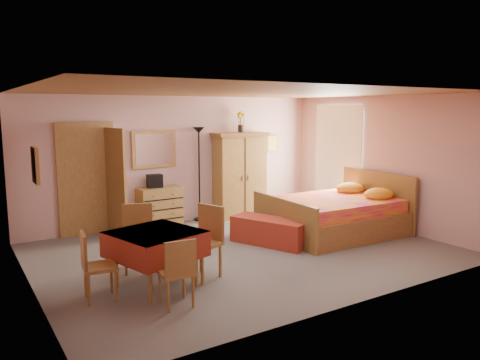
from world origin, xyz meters
TOP-DOWN VIEW (x-y plane):
  - floor at (0.00, 0.00)m, footprint 6.50×6.50m
  - ceiling at (0.00, 0.00)m, footprint 6.50×6.50m
  - wall_back at (0.00, 2.50)m, footprint 6.50×0.10m
  - wall_front at (0.00, -2.50)m, footprint 6.50×0.10m
  - wall_left at (-3.25, 0.00)m, footprint 0.10×5.00m
  - wall_right at (3.25, 0.00)m, footprint 0.10×5.00m
  - doorway at (-1.90, 2.47)m, footprint 1.06×0.12m
  - window at (3.21, 1.20)m, footprint 0.08×1.40m
  - picture_left at (-3.22, -0.60)m, footprint 0.04×0.32m
  - picture_back at (2.35, 2.47)m, footprint 0.30×0.04m
  - chest_of_drawers at (-0.55, 2.26)m, footprint 0.86×0.44m
  - wall_mirror at (-0.55, 2.47)m, footprint 0.94×0.10m
  - stereo at (-0.63, 2.30)m, footprint 0.30×0.23m
  - floor_lamp at (0.39, 2.37)m, footprint 0.30×0.30m
  - wardrobe at (1.28, 2.19)m, footprint 1.21×0.69m
  - sunflower_vase at (1.37, 2.29)m, footprint 0.19×0.19m
  - bed at (2.02, 0.06)m, footprint 2.47×1.98m
  - bench at (0.60, 0.12)m, footprint 0.99×1.46m
  - dining_table at (-1.84, -0.70)m, footprint 1.26×1.26m
  - chair_south at (-1.86, -1.38)m, footprint 0.41×0.41m
  - chair_north at (-1.81, 0.04)m, footprint 0.56×0.56m
  - chair_west at (-2.58, -0.74)m, footprint 0.44×0.44m
  - chair_east at (-1.17, -0.72)m, footprint 0.58×0.58m

SIDE VIEW (x-z plane):
  - floor at x=0.00m, z-range 0.00..0.00m
  - bench at x=0.60m, z-range 0.00..0.46m
  - dining_table at x=-1.84m, z-range 0.00..0.75m
  - chest_of_drawers at x=-0.55m, z-range 0.00..0.80m
  - chair_south at x=-1.86m, z-range 0.00..0.84m
  - chair_west at x=-2.58m, z-range 0.00..0.86m
  - chair_north at x=-1.81m, z-range 0.00..0.96m
  - chair_east at x=-1.17m, z-range 0.00..1.00m
  - bed at x=2.02m, z-range 0.00..1.11m
  - wardrobe at x=1.28m, z-range 0.00..1.84m
  - stereo at x=-0.63m, z-range 0.80..1.07m
  - floor_lamp at x=0.39m, z-range 0.00..1.97m
  - doorway at x=-1.90m, z-range -0.05..2.10m
  - wall_back at x=0.00m, z-range 0.00..2.60m
  - wall_front at x=0.00m, z-range 0.00..2.60m
  - wall_left at x=-3.25m, z-range 0.00..2.60m
  - wall_right at x=3.25m, z-range 0.00..2.60m
  - window at x=3.21m, z-range 0.48..2.42m
  - picture_back at x=2.35m, z-range 1.35..1.75m
  - wall_mirror at x=-0.55m, z-range 1.18..1.92m
  - picture_left at x=-3.22m, z-range 1.49..1.91m
  - sunflower_vase at x=1.37m, z-range 1.84..2.29m
  - ceiling at x=0.00m, z-range 2.60..2.60m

